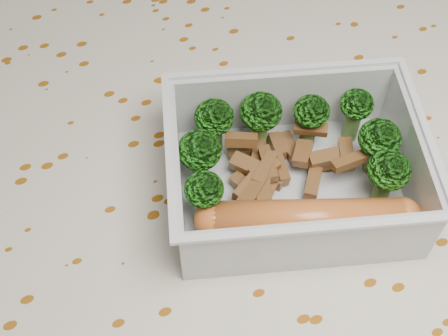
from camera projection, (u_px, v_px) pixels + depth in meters
name	position (u px, v px, depth m)	size (l,w,h in m)	color
dining_table	(220.00, 243.00, 0.57)	(1.40, 0.90, 0.75)	brown
tablecloth	(220.00, 214.00, 0.53)	(1.46, 0.96, 0.19)	beige
lunch_container	(294.00, 175.00, 0.47)	(0.22, 0.20, 0.07)	silver
broccoli_florets	(288.00, 139.00, 0.47)	(0.17, 0.13, 0.05)	#608C3F
meat_pile	(276.00, 168.00, 0.49)	(0.12, 0.08, 0.03)	brown
sausage	(308.00, 219.00, 0.45)	(0.16, 0.08, 0.03)	#C46128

